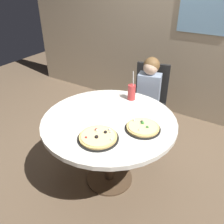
{
  "coord_description": "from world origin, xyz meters",
  "views": [
    {
      "loc": [
        0.98,
        -1.5,
        1.9
      ],
      "look_at": [
        0.0,
        0.05,
        0.8
      ],
      "focal_mm": 37.8,
      "sensor_mm": 36.0,
      "label": 1
    }
  ],
  "objects_px": {
    "dining_table": "(109,128)",
    "chair_wooden": "(150,98)",
    "pizza_veggie": "(98,137)",
    "soda_cup": "(132,92)",
    "pizza_cheese": "(143,128)",
    "diner_child": "(146,108)"
  },
  "relations": [
    {
      "from": "diner_child",
      "to": "pizza_cheese",
      "type": "xyz_separation_m",
      "value": [
        0.31,
        -0.77,
        0.28
      ]
    },
    {
      "from": "dining_table",
      "to": "pizza_veggie",
      "type": "xyz_separation_m",
      "value": [
        0.09,
        -0.29,
        0.11
      ]
    },
    {
      "from": "dining_table",
      "to": "chair_wooden",
      "type": "relative_size",
      "value": 1.29
    },
    {
      "from": "dining_table",
      "to": "chair_wooden",
      "type": "bearing_deg",
      "value": 91.27
    },
    {
      "from": "dining_table",
      "to": "pizza_veggie",
      "type": "bearing_deg",
      "value": -73.59
    },
    {
      "from": "dining_table",
      "to": "chair_wooden",
      "type": "height_order",
      "value": "chair_wooden"
    },
    {
      "from": "pizza_veggie",
      "to": "pizza_cheese",
      "type": "relative_size",
      "value": 1.1
    },
    {
      "from": "dining_table",
      "to": "pizza_cheese",
      "type": "relative_size",
      "value": 4.06
    },
    {
      "from": "pizza_veggie",
      "to": "pizza_cheese",
      "type": "bearing_deg",
      "value": 52.19
    },
    {
      "from": "dining_table",
      "to": "pizza_veggie",
      "type": "distance_m",
      "value": 0.32
    },
    {
      "from": "soda_cup",
      "to": "pizza_cheese",
      "type": "bearing_deg",
      "value": -51.61
    },
    {
      "from": "pizza_veggie",
      "to": "soda_cup",
      "type": "distance_m",
      "value": 0.75
    },
    {
      "from": "pizza_cheese",
      "to": "dining_table",
      "type": "bearing_deg",
      "value": -176.52
    },
    {
      "from": "chair_wooden",
      "to": "pizza_veggie",
      "type": "height_order",
      "value": "chair_wooden"
    },
    {
      "from": "chair_wooden",
      "to": "soda_cup",
      "type": "distance_m",
      "value": 0.6
    },
    {
      "from": "diner_child",
      "to": "dining_table",
      "type": "bearing_deg",
      "value": -91.29
    },
    {
      "from": "diner_child",
      "to": "soda_cup",
      "type": "height_order",
      "value": "diner_child"
    },
    {
      "from": "dining_table",
      "to": "soda_cup",
      "type": "distance_m",
      "value": 0.48
    },
    {
      "from": "dining_table",
      "to": "diner_child",
      "type": "bearing_deg",
      "value": 88.71
    },
    {
      "from": "chair_wooden",
      "to": "pizza_veggie",
      "type": "xyz_separation_m",
      "value": [
        0.11,
        -1.26,
        0.24
      ]
    },
    {
      "from": "chair_wooden",
      "to": "soda_cup",
      "type": "bearing_deg",
      "value": -89.05
    },
    {
      "from": "pizza_veggie",
      "to": "soda_cup",
      "type": "xyz_separation_m",
      "value": [
        -0.1,
        0.74,
        0.06
      ]
    }
  ]
}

